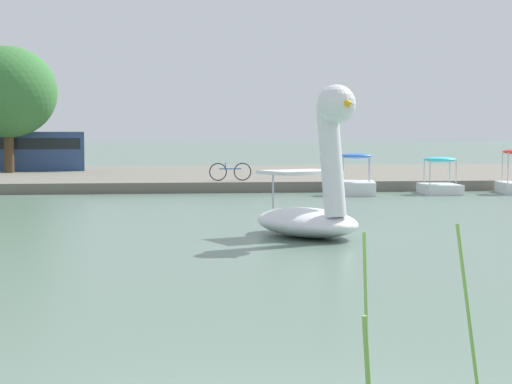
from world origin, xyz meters
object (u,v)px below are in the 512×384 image
at_px(pedal_boat_cyan, 440,183).
at_px(tree_broadleaf_right, 8,92).
at_px(pedal_boat_blue, 356,183).
at_px(bicycle_parked, 230,172).
at_px(swan_boat, 313,199).
at_px(parked_van, 35,150).

height_order(pedal_boat_cyan, tree_broadleaf_right, tree_broadleaf_right).
height_order(pedal_boat_blue, bicycle_parked, pedal_boat_blue).
distance_m(swan_boat, pedal_boat_blue, 13.84).
bearing_deg(bicycle_parked, pedal_boat_blue, -31.09).
height_order(pedal_boat_blue, parked_van, parked_van).
distance_m(pedal_boat_cyan, bicycle_parked, 8.11).
xyz_separation_m(tree_broadleaf_right, bicycle_parked, (9.80, -8.60, -3.48)).
distance_m(pedal_boat_blue, tree_broadleaf_right, 18.55).
xyz_separation_m(swan_boat, pedal_boat_blue, (4.16, 13.19, -0.41)).
relative_size(tree_broadleaf_right, parked_van, 1.21).
distance_m(swan_boat, tree_broadleaf_right, 26.67).
xyz_separation_m(tree_broadleaf_right, parked_van, (0.96, 2.22, -2.78)).
xyz_separation_m(swan_boat, pedal_boat_cyan, (7.36, 13.14, -0.41)).
relative_size(pedal_boat_blue, tree_broadleaf_right, 0.41).
distance_m(pedal_boat_blue, bicycle_parked, 5.19).
distance_m(swan_boat, parked_van, 28.21).
xyz_separation_m(pedal_boat_cyan, tree_broadleaf_right, (-17.43, 11.32, 3.82)).
relative_size(pedal_boat_cyan, bicycle_parked, 1.25).
relative_size(pedal_boat_blue, pedal_boat_cyan, 1.19).
distance_m(pedal_boat_cyan, parked_van, 21.35).
height_order(swan_boat, pedal_boat_blue, swan_boat).
bearing_deg(parked_van, bicycle_parked, -50.75).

